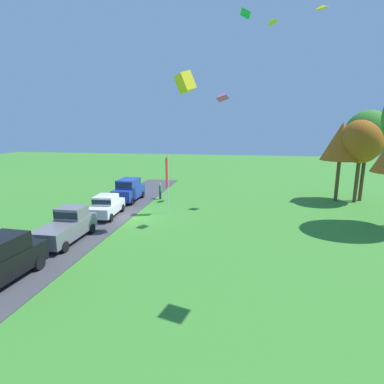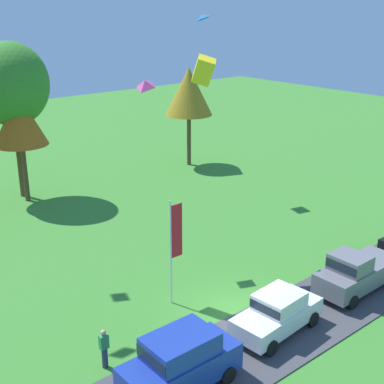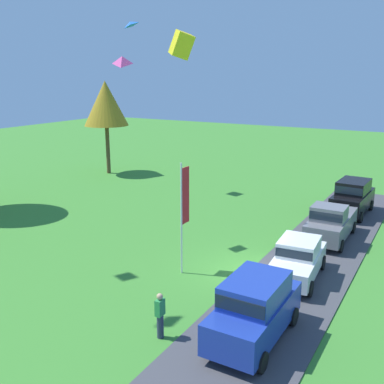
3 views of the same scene
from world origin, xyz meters
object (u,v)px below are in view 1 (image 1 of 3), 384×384
person_on_lawn (160,191)px  kite_diamond_high_left (246,12)px  tree_left_of_center (341,142)px  kite_diamond_over_trees (272,21)px  kite_box_mid_center (185,82)px  kite_diamond_near_flag (322,7)px  car_sedan_near_entrance (106,205)px  flag_banner (167,177)px  kite_diamond_topmost (222,96)px  car_pickup_far_end (67,225)px  tree_center_back (361,142)px  tree_right_of_center (367,135)px  car_suv_by_flagpole (129,189)px

person_on_lawn → kite_diamond_high_left: (-0.78, 8.38, 16.97)m
tree_left_of_center → kite_diamond_high_left: (1.67, -9.85, 11.76)m
kite_diamond_high_left → kite_diamond_over_trees: size_ratio=1.08×
kite_diamond_high_left → kite_box_mid_center: (9.76, -3.90, -7.35)m
kite_box_mid_center → kite_diamond_near_flag: bearing=131.1°
tree_left_of_center → kite_box_mid_center: (11.43, -13.75, 4.41)m
kite_diamond_high_left → car_sedan_near_entrance: bearing=-55.0°
tree_left_of_center → kite_diamond_over_trees: bearing=-89.2°
car_sedan_near_entrance → flag_banner: 5.70m
tree_left_of_center → kite_diamond_near_flag: 12.32m
kite_diamond_topmost → kite_diamond_over_trees: kite_diamond_over_trees is taller
car_pickup_far_end → kite_diamond_high_left: bearing=140.0°
car_sedan_near_entrance → kite_box_mid_center: size_ratio=3.70×
kite_diamond_topmost → kite_diamond_near_flag: size_ratio=0.85×
car_sedan_near_entrance → kite_diamond_over_trees: (-9.38, 13.54, 16.41)m
person_on_lawn → kite_diamond_near_flag: size_ratio=1.62×
tree_left_of_center → tree_center_back: tree_center_back is taller
person_on_lawn → kite_box_mid_center: (8.98, 4.48, 9.62)m
flag_banner → kite_diamond_topmost: 8.17m
tree_right_of_center → kite_diamond_high_left: kite_diamond_high_left is taller
car_sedan_near_entrance → flag_banner: flag_banner is taller
person_on_lawn → tree_right_of_center: (-2.89, 20.73, 5.89)m
car_suv_by_flagpole → flag_banner: (3.72, 5.04, 2.04)m
kite_diamond_over_trees → tree_center_back: bearing=88.3°
tree_right_of_center → kite_diamond_over_trees: 14.61m
tree_center_back → kite_diamond_near_flag: (2.06, -5.16, 11.54)m
car_sedan_near_entrance → kite_box_mid_center: bearing=74.9°
kite_diamond_high_left → kite_box_mid_center: bearing=-21.8°
car_suv_by_flagpole → kite_diamond_high_left: (-2.28, 11.29, 16.55)m
tree_center_back → car_pickup_far_end: bearing=-57.2°
kite_diamond_high_left → kite_diamond_over_trees: kite_diamond_high_left is taller
tree_right_of_center → tree_center_back: tree_right_of_center is taller
tree_center_back → person_on_lawn: bearing=-84.1°
car_pickup_far_end → flag_banner: bearing=146.0°
kite_diamond_topmost → kite_box_mid_center: kite_box_mid_center is taller
car_pickup_far_end → person_on_lawn: size_ratio=2.93×
car_suv_by_flagpole → kite_diamond_high_left: 20.17m
kite_box_mid_center → kite_diamond_near_flag: kite_diamond_near_flag is taller
car_suv_by_flagpole → person_on_lawn: size_ratio=2.70×
kite_diamond_over_trees → kite_diamond_near_flag: (2.33, 4.00, 0.22)m
car_suv_by_flagpole → kite_diamond_over_trees: (-3.85, 13.69, 16.16)m
tree_left_of_center → kite_box_mid_center: kite_box_mid_center is taller
car_sedan_near_entrance → kite_box_mid_center: (1.95, 7.24, 9.46)m
tree_center_back → kite_diamond_topmost: (9.15, -13.08, 3.60)m
car_suv_by_flagpole → kite_box_mid_center: kite_box_mid_center is taller
car_suv_by_flagpole → tree_right_of_center: (-4.39, 23.64, 5.47)m
tree_right_of_center → kite_diamond_over_trees: size_ratio=9.55×
car_suv_by_flagpole → kite_diamond_high_left: size_ratio=4.42×
kite_diamond_high_left → kite_diamond_over_trees: bearing=123.3°
tree_right_of_center → tree_left_of_center: tree_right_of_center is taller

